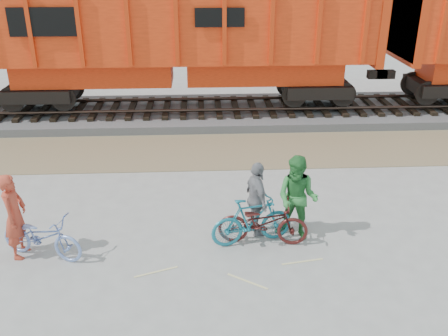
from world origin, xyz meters
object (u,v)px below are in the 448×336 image
at_px(hopper_car_center, 178,36).
at_px(person_man, 297,198).
at_px(bicycle_blue, 42,236).
at_px(person_woman, 257,199).
at_px(person_solo, 15,216).
at_px(bicycle_teal, 252,221).
at_px(bicycle_maroon, 263,222).

xyz_separation_m(hopper_car_center, person_man, (2.77, -8.61, -2.04)).
height_order(hopper_car_center, bicycle_blue, hopper_car_center).
relative_size(bicycle_blue, person_woman, 1.07).
relative_size(bicycle_blue, person_solo, 0.99).
bearing_deg(hopper_car_center, person_woman, -77.24).
height_order(person_solo, person_man, person_man).
distance_m(hopper_car_center, bicycle_blue, 9.82).
distance_m(bicycle_blue, person_man, 5.45).
bearing_deg(person_man, bicycle_teal, -141.41).
xyz_separation_m(hopper_car_center, bicycle_maroon, (2.01, -8.83, -2.49)).
xyz_separation_m(hopper_car_center, bicycle_teal, (1.77, -8.81, -2.46)).
distance_m(bicycle_blue, person_woman, 4.60).
distance_m(person_solo, person_woman, 5.07).
height_order(bicycle_teal, person_man, person_man).
height_order(bicycle_teal, person_woman, person_woman).
bearing_deg(person_man, bicycle_maroon, -136.55).
height_order(bicycle_maroon, person_solo, person_solo).
relative_size(hopper_car_center, bicycle_blue, 7.57).
bearing_deg(person_woman, bicycle_maroon, 178.99).
height_order(bicycle_blue, person_woman, person_woman).
relative_size(bicycle_teal, person_woman, 1.05).
bearing_deg(bicycle_teal, person_solo, 79.37).
xyz_separation_m(bicycle_blue, bicycle_maroon, (4.64, 0.29, 0.03)).
distance_m(bicycle_maroon, person_man, 0.92).
height_order(hopper_car_center, bicycle_teal, hopper_car_center).
bearing_deg(bicycle_blue, person_solo, 98.37).
distance_m(person_man, person_woman, 0.89).
height_order(hopper_car_center, person_solo, hopper_car_center).
bearing_deg(person_woman, hopper_car_center, -2.28).
relative_size(hopper_car_center, bicycle_maroon, 7.19).
xyz_separation_m(bicycle_blue, bicycle_teal, (4.40, 0.31, 0.06)).
bearing_deg(bicycle_blue, bicycle_maroon, -66.80).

